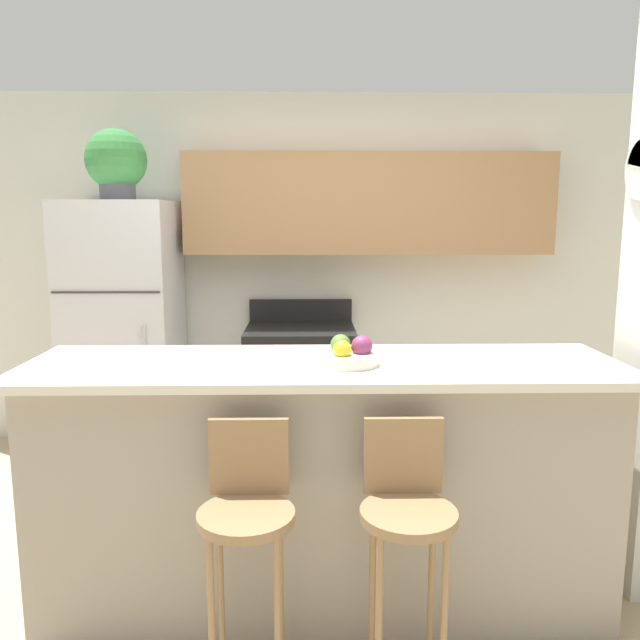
{
  "coord_description": "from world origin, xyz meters",
  "views": [
    {
      "loc": [
        -0.06,
        -2.51,
        1.67
      ],
      "look_at": [
        0.0,
        0.74,
        1.13
      ],
      "focal_mm": 35.0,
      "sensor_mm": 36.0,
      "label": 1
    }
  ],
  "objects_px": {
    "bar_stool_right": "(407,518)",
    "fruit_bowl": "(349,354)",
    "refrigerator": "(125,332)",
    "bar_stool_left": "(247,520)",
    "stove_range": "(301,390)",
    "potted_plant_on_fridge": "(116,163)"
  },
  "relations": [
    {
      "from": "potted_plant_on_fridge",
      "to": "fruit_bowl",
      "type": "height_order",
      "value": "potted_plant_on_fridge"
    },
    {
      "from": "refrigerator",
      "to": "bar_stool_right",
      "type": "bearing_deg",
      "value": -54.31
    },
    {
      "from": "fruit_bowl",
      "to": "bar_stool_left",
      "type": "bearing_deg",
      "value": -130.52
    },
    {
      "from": "refrigerator",
      "to": "potted_plant_on_fridge",
      "type": "relative_size",
      "value": 3.81
    },
    {
      "from": "fruit_bowl",
      "to": "bar_stool_right",
      "type": "bearing_deg",
      "value": -68.35
    },
    {
      "from": "refrigerator",
      "to": "potted_plant_on_fridge",
      "type": "xyz_separation_m",
      "value": [
        -0.0,
        0.0,
        1.14
      ]
    },
    {
      "from": "potted_plant_on_fridge",
      "to": "stove_range",
      "type": "bearing_deg",
      "value": 2.09
    },
    {
      "from": "bar_stool_right",
      "to": "fruit_bowl",
      "type": "height_order",
      "value": "fruit_bowl"
    },
    {
      "from": "refrigerator",
      "to": "bar_stool_right",
      "type": "xyz_separation_m",
      "value": [
        1.6,
        -2.23,
        -0.25
      ]
    },
    {
      "from": "potted_plant_on_fridge",
      "to": "fruit_bowl",
      "type": "relative_size",
      "value": 1.97
    },
    {
      "from": "fruit_bowl",
      "to": "stove_range",
      "type": "bearing_deg",
      "value": 96.8
    },
    {
      "from": "stove_range",
      "to": "bar_stool_left",
      "type": "height_order",
      "value": "stove_range"
    },
    {
      "from": "bar_stool_right",
      "to": "fruit_bowl",
      "type": "relative_size",
      "value": 4.09
    },
    {
      "from": "fruit_bowl",
      "to": "potted_plant_on_fridge",
      "type": "bearing_deg",
      "value": 128.58
    },
    {
      "from": "stove_range",
      "to": "bar_stool_left",
      "type": "bearing_deg",
      "value": -94.0
    },
    {
      "from": "bar_stool_left",
      "to": "bar_stool_right",
      "type": "height_order",
      "value": "same"
    },
    {
      "from": "bar_stool_left",
      "to": "potted_plant_on_fridge",
      "type": "distance_m",
      "value": 2.82
    },
    {
      "from": "refrigerator",
      "to": "stove_range",
      "type": "height_order",
      "value": "refrigerator"
    },
    {
      "from": "potted_plant_on_fridge",
      "to": "refrigerator",
      "type": "bearing_deg",
      "value": -63.56
    },
    {
      "from": "refrigerator",
      "to": "bar_stool_left",
      "type": "relative_size",
      "value": 1.84
    },
    {
      "from": "bar_stool_left",
      "to": "potted_plant_on_fridge",
      "type": "relative_size",
      "value": 2.07
    },
    {
      "from": "bar_stool_left",
      "to": "stove_range",
      "type": "bearing_deg",
      "value": 86.0
    }
  ]
}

